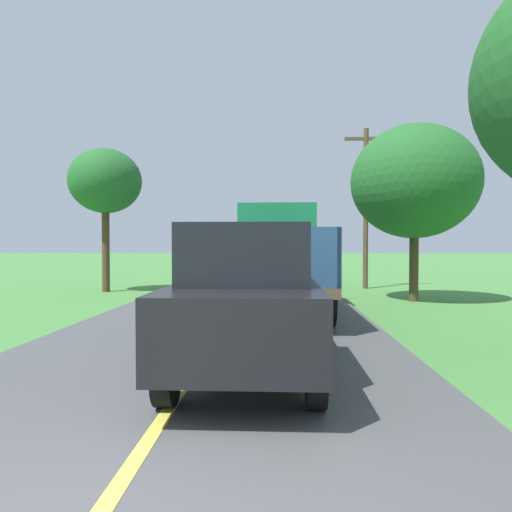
{
  "coord_description": "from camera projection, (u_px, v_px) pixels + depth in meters",
  "views": [
    {
      "loc": [
        1.1,
        -2.42,
        1.75
      ],
      "look_at": [
        0.42,
        12.4,
        1.4
      ],
      "focal_mm": 32.02,
      "sensor_mm": 36.0,
      "label": 1
    }
  ],
  "objects": [
    {
      "name": "banana_truck_near",
      "position": [
        278.0,
        256.0,
        11.94
      ],
      "size": [
        2.38,
        5.82,
        2.8
      ],
      "color": "#2D2D30",
      "rests_on": "road_surface"
    },
    {
      "name": "following_car",
      "position": [
        248.0,
        298.0,
        5.9
      ],
      "size": [
        1.74,
        4.1,
        1.92
      ],
      "color": "black",
      "rests_on": "road_surface"
    },
    {
      "name": "utility_pole_roadside",
      "position": [
        366.0,
        203.0,
        18.36
      ],
      "size": [
        1.72,
        0.2,
        6.43
      ],
      "color": "brown",
      "rests_on": "ground"
    },
    {
      "name": "roadside_tree_far_left",
      "position": [
        415.0,
        182.0,
        14.16
      ],
      "size": [
        3.91,
        3.91,
        5.49
      ],
      "color": "#4C3823",
      "rests_on": "ground"
    },
    {
      "name": "banana_truck_far",
      "position": [
        277.0,
        251.0,
        21.13
      ],
      "size": [
        2.38,
        5.82,
        2.8
      ],
      "color": "#2D2D30",
      "rests_on": "road_surface"
    },
    {
      "name": "roadside_tree_mid_right",
      "position": [
        105.0,
        182.0,
        17.07
      ],
      "size": [
        2.68,
        2.68,
        5.37
      ],
      "color": "#4C3823",
      "rests_on": "ground"
    }
  ]
}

